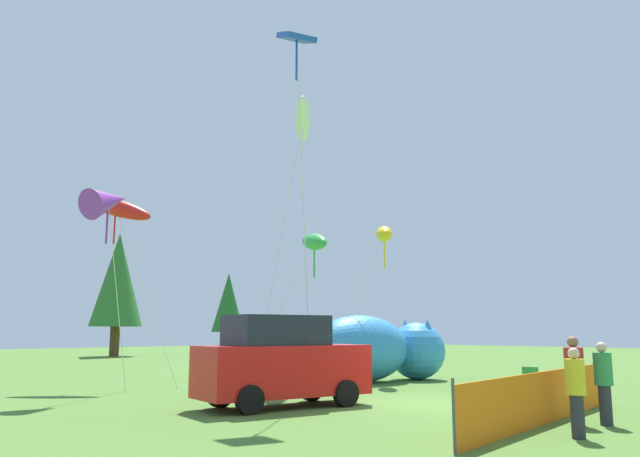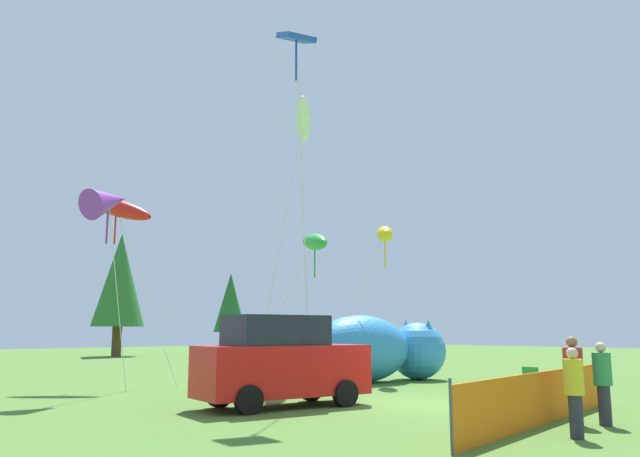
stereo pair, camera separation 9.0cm
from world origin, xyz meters
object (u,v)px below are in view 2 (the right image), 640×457
inflatable_cat (377,351)px  kite_red_lizard (116,208)px  kite_purple_delta (109,202)px  folding_chair (533,380)px  kite_blue_box (297,46)px  spectator_in_red_shirt (574,376)px  spectator_in_blue_shirt (603,380)px  kite_white_ghost (303,121)px  kite_green_fish (315,242)px  kite_yellow_hero (385,234)px  spectator_in_black_shirt (574,389)px  parked_car (281,362)px

inflatable_cat → kite_red_lizard: bearing=158.2°
kite_purple_delta → folding_chair: bearing=-47.7°
kite_purple_delta → kite_blue_box: bearing=-60.2°
kite_purple_delta → inflatable_cat: bearing=-13.0°
kite_blue_box → spectator_in_red_shirt: bearing=-78.0°
folding_chair → spectator_in_blue_shirt: (-3.52, -3.36, 0.37)m
spectator_in_blue_shirt → kite_white_ghost: size_ratio=0.15×
kite_blue_box → kite_purple_delta: (-2.98, 5.19, -4.23)m
kite_white_ghost → kite_green_fish: bearing=-103.1°
folding_chair → kite_yellow_hero: 8.42m
spectator_in_black_shirt → spectator_in_blue_shirt: size_ratio=0.96×
spectator_in_black_shirt → kite_green_fish: size_ratio=0.28×
kite_red_lizard → kite_purple_delta: 3.35m
spectator_in_black_shirt → kite_blue_box: bearing=89.1°
spectator_in_blue_shirt → kite_yellow_hero: size_ratio=0.27×
kite_purple_delta → spectator_in_black_shirt: bearing=-77.4°
parked_car → spectator_in_red_shirt: parked_car is taller
kite_white_ghost → kite_blue_box: size_ratio=1.03×
inflatable_cat → kite_yellow_hero: (0.24, -0.28, 4.38)m
parked_car → spectator_in_red_shirt: bearing=-59.3°
spectator_in_red_shirt → spectator_in_black_shirt: 1.73m
spectator_in_blue_shirt → kite_purple_delta: size_ratio=0.26×
kite_red_lizard → kite_green_fish: bearing=-36.9°
kite_blue_box → kite_yellow_hero: bearing=21.1°
kite_yellow_hero → kite_white_ghost: bearing=139.9°
inflatable_cat → kite_purple_delta: bearing=177.7°
kite_blue_box → kite_purple_delta: kite_blue_box is taller
kite_blue_box → kite_yellow_hero: (6.93, 2.67, -4.45)m
kite_blue_box → kite_red_lizard: 9.03m
spectator_in_blue_shirt → kite_red_lizard: bearing=101.6°
spectator_in_black_shirt → kite_green_fish: (4.44, 11.38, 4.22)m
spectator_in_blue_shirt → kite_yellow_hero: 12.11m
spectator_in_blue_shirt → kite_red_lizard: kite_red_lizard is taller
inflatable_cat → kite_white_ghost: kite_white_ghost is taller
inflatable_cat → kite_white_ghost: (-2.16, 1.75, 8.85)m
kite_purple_delta → spectator_in_red_shirt: bearing=-69.8°
kite_yellow_hero → kite_purple_delta: bearing=165.7°
spectator_in_blue_shirt → inflatable_cat: bearing=64.5°
kite_purple_delta → kite_yellow_hero: (9.91, -2.52, -0.22)m
kite_yellow_hero → folding_chair: bearing=-103.7°
kite_red_lizard → kite_yellow_hero: bearing=-33.2°
parked_car → folding_chair: (6.22, -3.41, -0.58)m
spectator_in_red_shirt → spectator_in_black_shirt: (-1.57, -0.71, -0.10)m
spectator_in_black_shirt → spectator_in_red_shirt: bearing=24.2°
inflatable_cat → spectator_in_black_shirt: 12.53m
parked_car → kite_yellow_hero: kite_yellow_hero is taller
inflatable_cat → kite_white_ghost: size_ratio=0.56×
spectator_in_red_shirt → spectator_in_black_shirt: size_ratio=1.12×
inflatable_cat → kite_green_fish: size_ratio=1.08×
folding_chair → kite_green_fish: 9.04m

